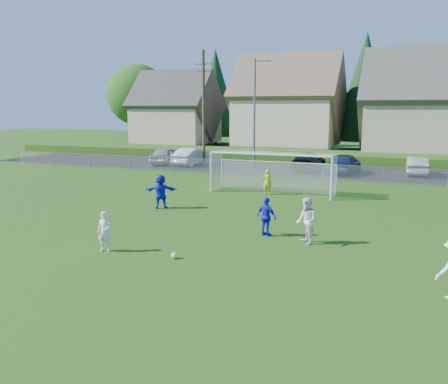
{
  "coord_description": "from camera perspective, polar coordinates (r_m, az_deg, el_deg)",
  "views": [
    {
      "loc": [
        7.73,
        -11.39,
        5.15
      ],
      "look_at": [
        0.0,
        8.0,
        1.4
      ],
      "focal_mm": 38.0,
      "sensor_mm": 36.0,
      "label": 1
    }
  ],
  "objects": [
    {
      "name": "ground",
      "position": [
        14.69,
        -11.84,
        -10.56
      ],
      "size": [
        160.0,
        160.0,
        0.0
      ],
      "primitive_type": "plane",
      "color": "#193D0C",
      "rests_on": "ground"
    },
    {
      "name": "asphalt_lot",
      "position": [
        39.98,
        10.42,
        2.62
      ],
      "size": [
        60.0,
        60.0,
        0.0
      ],
      "primitive_type": "plane",
      "color": "black",
      "rests_on": "ground"
    },
    {
      "name": "grass_embankment",
      "position": [
        47.26,
        12.25,
        4.19
      ],
      "size": [
        70.0,
        6.0,
        0.8
      ],
      "primitive_type": "cube",
      "color": "#1E420F",
      "rests_on": "ground"
    },
    {
      "name": "soccer_ball",
      "position": [
        16.54,
        -6.01,
        -7.61
      ],
      "size": [
        0.22,
        0.22,
        0.22
      ],
      "primitive_type": "sphere",
      "color": "white",
      "rests_on": "ground"
    },
    {
      "name": "player_white_a",
      "position": [
        17.6,
        -14.16,
        -4.65
      ],
      "size": [
        0.61,
        0.48,
        1.48
      ],
      "primitive_type": "imported",
      "rotation": [
        0.0,
        0.0,
        0.26
      ],
      "color": "white",
      "rests_on": "ground"
    },
    {
      "name": "player_white_b",
      "position": [
        18.25,
        9.88,
        -3.46
      ],
      "size": [
        1.03,
        1.09,
        1.79
      ],
      "primitive_type": "imported",
      "rotation": [
        0.0,
        0.0,
        -1.02
      ],
      "color": "white",
      "rests_on": "ground"
    },
    {
      "name": "player_blue_a",
      "position": [
        19.2,
        5.13,
        -2.98
      ],
      "size": [
        1.0,
        0.68,
        1.58
      ],
      "primitive_type": "imported",
      "rotation": [
        0.0,
        0.0,
        2.79
      ],
      "color": "#1519CD",
      "rests_on": "ground"
    },
    {
      "name": "player_blue_b",
      "position": [
        24.54,
        -7.6,
        0.08
      ],
      "size": [
        1.71,
        1.11,
        1.77
      ],
      "primitive_type": "imported",
      "rotation": [
        0.0,
        0.0,
        3.54
      ],
      "color": "#1519CD",
      "rests_on": "ground"
    },
    {
      "name": "goalkeeper",
      "position": [
        28.29,
        5.23,
        1.21
      ],
      "size": [
        0.61,
        0.47,
        1.51
      ],
      "primitive_type": "imported",
      "rotation": [
        0.0,
        0.0,
        3.35
      ],
      "color": "#D0D919",
      "rests_on": "ground"
    },
    {
      "name": "car_a",
      "position": [
        43.69,
        -6.96,
        4.37
      ],
      "size": [
        2.34,
        4.75,
        1.56
      ],
      "primitive_type": "imported",
      "rotation": [
        0.0,
        0.0,
        3.25
      ],
      "color": "#9FA2A6",
      "rests_on": "ground"
    },
    {
      "name": "car_b",
      "position": [
        42.73,
        -3.81,
        4.27
      ],
      "size": [
        2.07,
        4.79,
        1.53
      ],
      "primitive_type": "imported",
      "rotation": [
        0.0,
        0.0,
        3.04
      ],
      "color": "silver",
      "rests_on": "ground"
    },
    {
      "name": "car_d",
      "position": [
        39.44,
        10.1,
        3.64
      ],
      "size": [
        2.15,
        5.27,
        1.53
      ],
      "primitive_type": "imported",
      "rotation": [
        0.0,
        0.0,
        3.14
      ],
      "color": "black",
      "rests_on": "ground"
    },
    {
      "name": "car_e",
      "position": [
        38.38,
        14.29,
        3.36
      ],
      "size": [
        2.35,
        4.86,
        1.6
      ],
      "primitive_type": "imported",
      "rotation": [
        0.0,
        0.0,
        3.04
      ],
      "color": "navy",
      "rests_on": "ground"
    },
    {
      "name": "car_f",
      "position": [
        39.34,
        22.18,
        2.93
      ],
      "size": [
        1.62,
        4.27,
        1.39
      ],
      "primitive_type": "imported",
      "rotation": [
        0.0,
        0.0,
        3.18
      ],
      "color": "#AEAEAE",
      "rests_on": "ground"
    },
    {
      "name": "soccer_goal",
      "position": [
        28.72,
        5.97,
        3.08
      ],
      "size": [
        7.42,
        1.9,
        2.5
      ],
      "color": "white",
      "rests_on": "ground"
    },
    {
      "name": "chainlink_fence",
      "position": [
        34.57,
        8.64,
        2.55
      ],
      "size": [
        52.06,
        0.06,
        1.2
      ],
      "color": "gray",
      "rests_on": "ground"
    },
    {
      "name": "streetlight",
      "position": [
        39.32,
        3.76,
        9.71
      ],
      "size": [
        1.38,
        0.18,
        9.0
      ],
      "color": "slate",
      "rests_on": "ground"
    },
    {
      "name": "utility_pole",
      "position": [
        42.08,
        -2.47,
        10.17
      ],
      "size": [
        1.6,
        0.26,
        10.0
      ],
      "color": "#473321",
      "rests_on": "ground"
    },
    {
      "name": "houses_row",
      "position": [
        54.2,
        15.99,
        12.11
      ],
      "size": [
        53.9,
        11.45,
        13.27
      ],
      "color": "tan",
      "rests_on": "ground"
    },
    {
      "name": "tree_row",
      "position": [
        60.52,
        15.71,
        11.48
      ],
      "size": [
        65.98,
        12.36,
        13.8
      ],
      "color": "#382616",
      "rests_on": "ground"
    }
  ]
}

